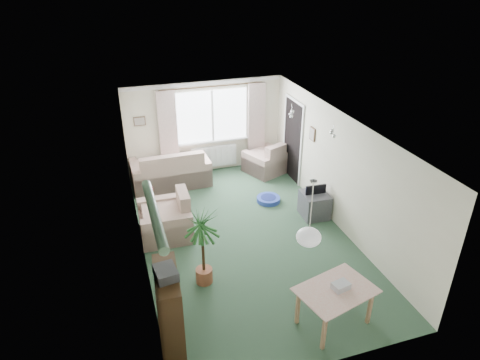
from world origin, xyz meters
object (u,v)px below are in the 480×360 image
object	(u,v)px
armchair_corner	(266,157)
bookshelf	(169,307)
dining_table	(334,307)
pet_bed	(268,199)
houseplant	(203,247)
sofa	(170,167)
armchair_left	(164,215)
coffee_table	(189,176)
tv_cube	(314,205)

from	to	relation	value
armchair_corner	bookshelf	bearing A→B (deg)	32.40
armchair_corner	dining_table	xyz separation A→B (m)	(-0.91, -5.29, -0.10)
pet_bed	bookshelf	bearing A→B (deg)	-130.22
houseplant	armchair_corner	bearing A→B (deg)	55.73
sofa	armchair_left	size ratio (longest dim) A/B	1.79
dining_table	coffee_table	bearing A→B (deg)	102.32
sofa	armchair_corner	distance (m)	2.50
armchair_left	bookshelf	xyz separation A→B (m)	(-0.34, -2.72, 0.13)
armchair_corner	coffee_table	xyz separation A→B (m)	(-2.06, -0.00, -0.23)
armchair_left	coffee_table	bearing A→B (deg)	158.23
coffee_table	tv_cube	size ratio (longest dim) A/B	1.39
coffee_table	bookshelf	bearing A→B (deg)	-104.55
tv_cube	sofa	bearing A→B (deg)	141.03
bookshelf	dining_table	xyz separation A→B (m)	(2.41, -0.46, -0.28)
dining_table	tv_cube	xyz separation A→B (m)	(1.13, 2.91, -0.05)
armchair_left	houseplant	world-z (taller)	houseplant
armchair_left	dining_table	size ratio (longest dim) A/B	1.02
bookshelf	sofa	bearing A→B (deg)	84.54
armchair_corner	armchair_left	xyz separation A→B (m)	(-2.98, -2.11, 0.05)
armchair_corner	tv_cube	size ratio (longest dim) A/B	1.57
coffee_table	houseplant	xyz separation A→B (m)	(-0.50, -3.76, 0.54)
sofa	pet_bed	size ratio (longest dim) A/B	3.49
armchair_corner	houseplant	size ratio (longest dim) A/B	0.65
armchair_left	tv_cube	size ratio (longest dim) A/B	1.75
houseplant	pet_bed	distance (m)	3.14
coffee_table	houseplant	distance (m)	3.83
armchair_corner	armchair_left	distance (m)	3.65
sofa	coffee_table	size ratio (longest dim) A/B	2.25
armchair_corner	pet_bed	xyz separation A→B (m)	(-0.50, -1.50, -0.37)
sofa	pet_bed	xyz separation A→B (m)	(2.00, -1.56, -0.42)
sofa	armchair_corner	bearing A→B (deg)	177.35
bookshelf	armchair_left	bearing A→B (deg)	86.89
tv_cube	coffee_table	bearing A→B (deg)	136.73
sofa	coffee_table	xyz separation A→B (m)	(0.44, -0.06, -0.28)
armchair_corner	dining_table	distance (m)	5.37
bookshelf	tv_cube	bearing A→B (deg)	38.74
coffee_table	armchair_corner	bearing A→B (deg)	0.05
dining_table	tv_cube	bearing A→B (deg)	68.79
houseplant	sofa	bearing A→B (deg)	89.00
coffee_table	dining_table	distance (m)	5.42
houseplant	pet_bed	world-z (taller)	houseplant
sofa	bookshelf	xyz separation A→B (m)	(-0.82, -4.89, 0.13)
armchair_left	armchair_corner	bearing A→B (deg)	127.02
sofa	armchair_corner	xyz separation A→B (m)	(2.50, -0.06, -0.05)
houseplant	dining_table	xyz separation A→B (m)	(1.66, -1.53, -0.41)
coffee_table	tv_cube	bearing A→B (deg)	-46.12
tv_cube	armchair_left	bearing A→B (deg)	178.11
sofa	bookshelf	bearing A→B (deg)	79.18
armchair_corner	dining_table	bearing A→B (deg)	57.14
houseplant	pet_bed	size ratio (longest dim) A/B	2.70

